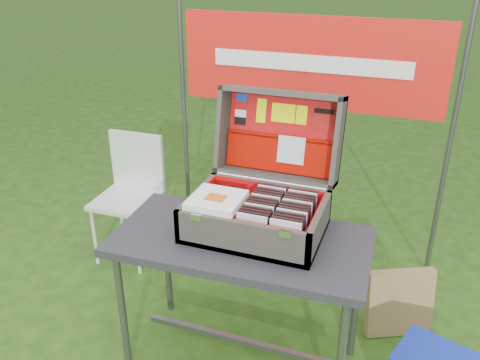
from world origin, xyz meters
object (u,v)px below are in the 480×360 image
at_px(suitcase, 261,171).
at_px(cardboard_box, 400,302).
at_px(chair, 126,202).
at_px(table, 241,302).

xyz_separation_m(suitcase, cardboard_box, (0.69, 0.36, -0.83)).
xyz_separation_m(chair, cardboard_box, (1.77, -0.14, -0.23)).
bearing_deg(table, cardboard_box, 31.73).
relative_size(table, suitcase, 1.91).
bearing_deg(suitcase, cardboard_box, 27.98).
relative_size(table, cardboard_box, 3.08).
bearing_deg(table, suitcase, 68.47).
bearing_deg(cardboard_box, suitcase, -178.23).
distance_m(table, suitcase, 0.67).
bearing_deg(chair, suitcase, -26.40).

